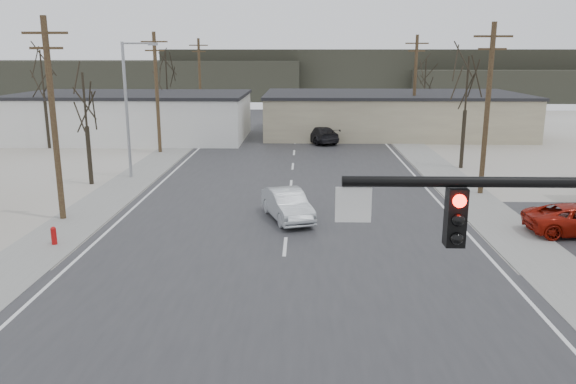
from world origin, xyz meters
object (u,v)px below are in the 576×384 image
(sedan_crossing, at_px, (287,205))
(fire_hydrant, at_px, (54,236))
(car_far_a, at_px, (319,134))
(car_far_b, at_px, (281,119))

(sedan_crossing, bearing_deg, fire_hydrant, -176.00)
(fire_hydrant, xyz_separation_m, sedan_crossing, (10.18, 4.22, 0.35))
(car_far_a, bearing_deg, car_far_b, -96.12)
(sedan_crossing, relative_size, car_far_b, 1.15)
(fire_hydrant, distance_m, car_far_a, 32.14)
(fire_hydrant, bearing_deg, car_far_b, 79.11)
(car_far_a, distance_m, car_far_b, 14.08)
(car_far_b, bearing_deg, car_far_a, -61.03)
(fire_hydrant, height_order, car_far_a, car_far_a)
(sedan_crossing, height_order, car_far_a, car_far_a)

